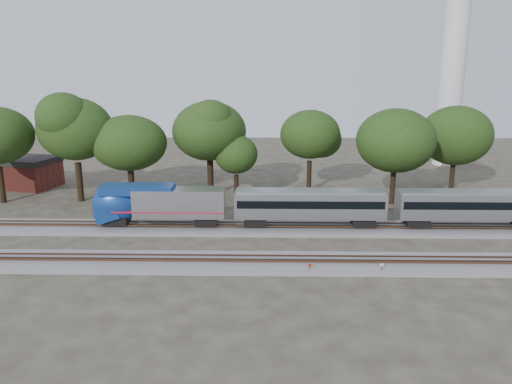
# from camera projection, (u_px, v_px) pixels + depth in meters

# --- Properties ---
(ground) EXTENTS (160.00, 160.00, 0.00)m
(ground) POSITION_uv_depth(u_px,v_px,m) (260.00, 249.00, 48.99)
(ground) COLOR #383328
(ground) RESTS_ON ground
(track_far) EXTENTS (160.00, 5.00, 0.73)m
(track_far) POSITION_uv_depth(u_px,v_px,m) (261.00, 228.00, 54.75)
(track_far) COLOR slate
(track_far) RESTS_ON ground
(track_near) EXTENTS (160.00, 5.00, 0.73)m
(track_near) POSITION_uv_depth(u_px,v_px,m) (259.00, 263.00, 45.06)
(track_near) COLOR slate
(track_near) RESTS_ON ground
(train) EXTENTS (84.60, 2.91, 4.29)m
(train) POSITION_uv_depth(u_px,v_px,m) (474.00, 204.00, 53.63)
(train) COLOR #ADAFB4
(train) RESTS_ON ground
(switch_stand_red) EXTENTS (0.31, 0.08, 0.97)m
(switch_stand_red) POSITION_uv_depth(u_px,v_px,m) (310.00, 267.00, 42.99)
(switch_stand_red) COLOR #512D19
(switch_stand_red) RESTS_ON ground
(switch_stand_white) EXTENTS (0.34, 0.09, 1.06)m
(switch_stand_white) POSITION_uv_depth(u_px,v_px,m) (382.00, 267.00, 42.88)
(switch_stand_white) COLOR #512D19
(switch_stand_white) RESTS_ON ground
(switch_lever) EXTENTS (0.55, 0.38, 0.30)m
(switch_lever) POSITION_uv_depth(u_px,v_px,m) (347.00, 271.00, 43.38)
(switch_lever) COLOR #512D19
(switch_lever) RESTS_ON ground
(brick_building) EXTENTS (10.58, 8.61, 4.44)m
(brick_building) POSITION_uv_depth(u_px,v_px,m) (24.00, 172.00, 74.15)
(brick_building) COLOR maroon
(brick_building) RESTS_ON ground
(tree_1) EXTENTS (9.76, 9.76, 13.77)m
(tree_1) POSITION_uv_depth(u_px,v_px,m) (75.00, 129.00, 64.41)
(tree_1) COLOR black
(tree_1) RESTS_ON ground
(tree_2) EXTENTS (7.88, 7.88, 11.11)m
(tree_2) POSITION_uv_depth(u_px,v_px,m) (129.00, 143.00, 65.21)
(tree_2) COLOR black
(tree_2) RESTS_ON ground
(tree_3) EXTENTS (9.15, 9.15, 12.90)m
(tree_3) POSITION_uv_depth(u_px,v_px,m) (209.00, 131.00, 67.49)
(tree_3) COLOR black
(tree_3) RESTS_ON ground
(tree_4) EXTENTS (6.25, 6.25, 8.81)m
(tree_4) POSITION_uv_depth(u_px,v_px,m) (236.00, 154.00, 66.25)
(tree_4) COLOR black
(tree_4) RESTS_ON ground
(tree_5) EXTENTS (8.36, 8.36, 11.79)m
(tree_5) POSITION_uv_depth(u_px,v_px,m) (310.00, 135.00, 69.92)
(tree_5) COLOR black
(tree_5) RESTS_ON ground
(tree_6) EXTENTS (8.46, 8.46, 11.92)m
(tree_6) POSITION_uv_depth(u_px,v_px,m) (396.00, 141.00, 63.34)
(tree_6) COLOR black
(tree_6) RESTS_ON ground
(tree_7) EXTENTS (8.25, 8.25, 11.64)m
(tree_7) POSITION_uv_depth(u_px,v_px,m) (456.00, 136.00, 69.52)
(tree_7) COLOR black
(tree_7) RESTS_ON ground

